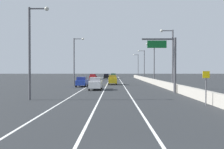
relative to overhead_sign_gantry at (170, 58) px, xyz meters
The scene contains 19 objects.
ground_plane 38.09m from the overhead_sign_gantry, 100.78° to the left, with size 320.00×320.00×0.00m, color #26282B.
lane_stripe_left 31.17m from the overhead_sign_gantry, 114.07° to the left, with size 0.16×130.00×0.00m, color silver.
lane_stripe_center 29.93m from the overhead_sign_gantry, 107.87° to the left, with size 0.16×130.00×0.00m, color silver.
lane_stripe_right 29.06m from the overhead_sign_gantry, 101.20° to the left, with size 0.16×130.00×0.00m, color silver.
jersey_barrier_right 13.84m from the overhead_sign_gantry, 84.16° to the left, with size 0.60×120.00×1.10m, color #9E998E.
overhead_sign_gantry is the anchor object (origin of this frame).
speed_advisory_sign 12.45m from the overhead_sign_gantry, 87.90° to the right, with size 0.60×0.11×3.00m.
lamp_post_right_second 6.32m from the overhead_sign_gantry, 75.16° to the left, with size 2.14×0.44×9.63m.
lamp_post_right_third 26.29m from the overhead_sign_gantry, 85.80° to the left, with size 2.14×0.44×9.63m.
lamp_post_right_fourth 46.41m from the overhead_sign_gantry, 87.51° to the left, with size 2.14×0.44×9.63m.
lamp_post_right_fifth 66.55m from the overhead_sign_gantry, 88.28° to the left, with size 2.14×0.44×9.63m.
lamp_post_left_near 17.95m from the overhead_sign_gantry, 153.15° to the right, with size 2.14×0.44×9.63m.
lamp_post_left_mid 22.24m from the overhead_sign_gantry, 133.64° to the left, with size 2.14×0.44×9.63m.
car_green_0 59.24m from the overhead_sign_gantry, 97.60° to the left, with size 1.96×4.62×1.95m.
car_black_1 55.75m from the overhead_sign_gantry, 100.67° to the left, with size 1.90×4.74×1.88m.
car_white_2 12.28m from the overhead_sign_gantry, 153.23° to the left, with size 1.93×4.73×1.97m.
car_blue_3 18.79m from the overhead_sign_gantry, 137.37° to the left, with size 2.00×4.26×1.86m.
car_yellow_4 21.49m from the overhead_sign_gantry, 111.80° to the left, with size 1.95×4.31×2.07m.
car_red_5 41.64m from the overhead_sign_gantry, 109.35° to the left, with size 1.96×4.62×2.02m.
Camera 1 is at (-0.46, -6.51, 3.05)m, focal length 39.39 mm.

